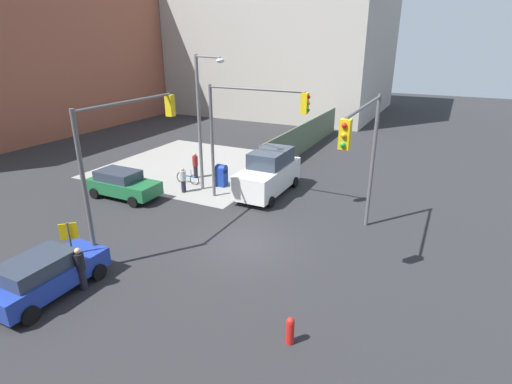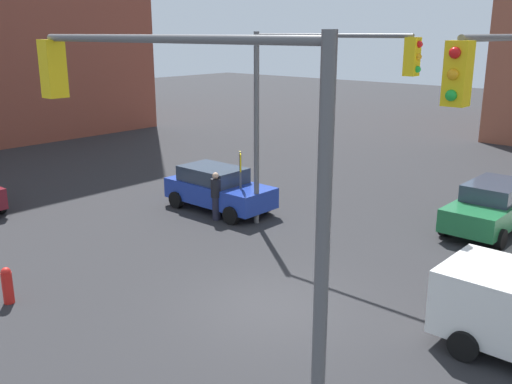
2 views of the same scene
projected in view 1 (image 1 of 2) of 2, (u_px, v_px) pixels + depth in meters
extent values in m
plane|color=#28282B|center=(245.00, 244.00, 18.29)|extent=(120.00, 120.00, 0.00)
cube|color=gray|center=(195.00, 166.00, 29.55)|extent=(12.00, 12.00, 0.01)
cube|color=#56664C|center=(305.00, 137.00, 33.04)|extent=(17.17, 0.12, 2.40)
cube|color=#ADA89E|center=(288.00, 35.00, 50.42)|extent=(20.00, 24.00, 18.47)
cylinder|color=brown|center=(131.00, 31.00, 49.41)|extent=(1.80, 1.80, 19.42)
cylinder|color=#59595B|center=(86.00, 194.00, 15.23)|extent=(0.18, 0.18, 6.50)
cylinder|color=#59595B|center=(127.00, 102.00, 16.40)|extent=(5.48, 0.12, 0.12)
cube|color=yellow|center=(170.00, 106.00, 18.87)|extent=(0.32, 0.36, 1.00)
sphere|color=red|center=(172.00, 98.00, 18.91)|extent=(0.18, 0.18, 0.18)
sphere|color=orange|center=(172.00, 105.00, 19.02)|extent=(0.18, 0.18, 0.18)
sphere|color=green|center=(173.00, 112.00, 19.14)|extent=(0.18, 0.18, 0.18)
cylinder|color=#59595B|center=(372.00, 164.00, 19.00)|extent=(0.18, 0.18, 6.50)
cylinder|color=#59595B|center=(366.00, 106.00, 15.45)|extent=(5.82, 0.12, 0.12)
cube|color=yellow|center=(345.00, 134.00, 13.21)|extent=(0.32, 0.36, 1.00)
sphere|color=red|center=(344.00, 126.00, 12.94)|extent=(0.18, 0.18, 0.18)
sphere|color=orange|center=(344.00, 135.00, 13.06)|extent=(0.18, 0.18, 0.18)
sphere|color=green|center=(343.00, 145.00, 13.17)|extent=(0.18, 0.18, 0.18)
cylinder|color=#59595B|center=(212.00, 143.00, 22.75)|extent=(0.18, 0.18, 6.50)
cylinder|color=#59595B|center=(255.00, 89.00, 20.49)|extent=(0.12, 5.47, 0.12)
cube|color=yellow|center=(305.00, 103.00, 19.54)|extent=(0.36, 0.32, 1.00)
sphere|color=red|center=(309.00, 97.00, 19.35)|extent=(0.18, 0.18, 0.18)
sphere|color=orange|center=(308.00, 104.00, 19.46)|extent=(0.18, 0.18, 0.18)
sphere|color=green|center=(308.00, 110.00, 19.58)|extent=(0.18, 0.18, 0.18)
cylinder|color=slate|center=(199.00, 126.00, 23.61)|extent=(0.20, 0.20, 8.00)
cylinder|color=slate|center=(208.00, 57.00, 21.34)|extent=(1.08, 2.23, 0.10)
ellipsoid|color=silver|center=(220.00, 61.00, 20.52)|extent=(0.56, 0.36, 0.24)
cylinder|color=#4C4C4C|center=(72.00, 251.00, 15.28)|extent=(0.08, 0.08, 2.40)
cube|color=yellow|center=(68.00, 231.00, 14.98)|extent=(0.48, 0.48, 0.64)
cube|color=navy|center=(222.00, 177.00, 25.34)|extent=(0.56, 0.64, 1.15)
cylinder|color=navy|center=(221.00, 169.00, 25.13)|extent=(0.56, 0.64, 0.56)
cylinder|color=red|center=(290.00, 332.00, 12.22)|extent=(0.26, 0.26, 0.80)
sphere|color=red|center=(290.00, 321.00, 12.07)|extent=(0.24, 0.24, 0.24)
cube|color=#1E389E|center=(48.00, 277.00, 14.55)|extent=(4.27, 1.80, 0.75)
cube|color=#2D3847|center=(36.00, 266.00, 14.03)|extent=(2.39, 1.58, 0.55)
cylinder|color=black|center=(66.00, 261.00, 16.28)|extent=(0.64, 0.22, 0.64)
cylinder|color=black|center=(99.00, 272.00, 15.53)|extent=(0.64, 0.22, 0.64)
cylinder|color=black|center=(30.00, 315.00, 13.10)|extent=(0.64, 0.22, 0.64)
cube|color=#1E6638|center=(124.00, 186.00, 23.43)|extent=(1.80, 4.35, 0.75)
cube|color=#2D3847|center=(118.00, 175.00, 23.34)|extent=(1.58, 2.44, 0.55)
cylinder|color=black|center=(154.00, 192.00, 23.70)|extent=(0.22, 0.64, 0.64)
cylinder|color=black|center=(133.00, 202.00, 22.19)|extent=(0.22, 0.64, 0.64)
cylinder|color=black|center=(117.00, 184.00, 24.93)|extent=(0.22, 0.64, 0.64)
cylinder|color=black|center=(95.00, 193.00, 23.43)|extent=(0.22, 0.64, 0.64)
cube|color=white|center=(268.00, 178.00, 23.92)|extent=(5.40, 2.10, 1.40)
cube|color=#2D3847|center=(271.00, 157.00, 23.87)|extent=(3.02, 1.85, 0.90)
cylinder|color=black|center=(271.00, 202.00, 22.20)|extent=(0.64, 0.22, 0.64)
cylinder|color=black|center=(238.00, 196.00, 23.07)|extent=(0.64, 0.22, 0.64)
cylinder|color=black|center=(295.00, 182.00, 25.27)|extent=(0.64, 0.22, 0.64)
cylinder|color=black|center=(265.00, 177.00, 26.14)|extent=(0.64, 0.22, 0.64)
cylinder|color=#B2B2B7|center=(183.00, 176.00, 24.12)|extent=(0.36, 0.36, 0.60)
sphere|color=tan|center=(182.00, 169.00, 23.98)|extent=(0.21, 0.21, 0.21)
cylinder|color=#1E1E2D|center=(184.00, 186.00, 24.36)|extent=(0.28, 0.28, 0.76)
cylinder|color=maroon|center=(195.00, 161.00, 26.62)|extent=(0.36, 0.36, 0.67)
sphere|color=tan|center=(195.00, 154.00, 26.46)|extent=(0.23, 0.23, 0.23)
cylinder|color=#1E1E2D|center=(196.00, 172.00, 26.89)|extent=(0.28, 0.28, 0.84)
cylinder|color=black|center=(79.00, 262.00, 14.60)|extent=(0.36, 0.36, 0.67)
sphere|color=tan|center=(77.00, 251.00, 14.44)|extent=(0.23, 0.23, 0.23)
cylinder|color=#1E1E2D|center=(83.00, 279.00, 14.87)|extent=(0.28, 0.28, 0.84)
torus|color=black|center=(181.00, 178.00, 26.06)|extent=(0.05, 0.71, 0.71)
torus|color=black|center=(194.00, 180.00, 25.63)|extent=(0.05, 0.71, 0.71)
cube|color=#1E5999|center=(188.00, 176.00, 25.78)|extent=(0.04, 1.04, 0.08)
cylinder|color=#1E5999|center=(191.00, 173.00, 25.58)|extent=(0.04, 0.04, 0.40)
torus|color=black|center=(32.00, 273.00, 15.42)|extent=(0.71, 0.05, 0.71)
torus|color=black|center=(6.00, 287.00, 14.55)|extent=(0.71, 0.05, 0.71)
cube|color=maroon|center=(19.00, 276.00, 14.92)|extent=(1.04, 0.04, 0.08)
cylinder|color=maroon|center=(10.00, 274.00, 14.60)|extent=(0.04, 0.04, 0.40)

